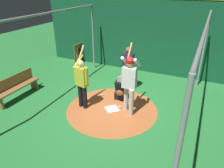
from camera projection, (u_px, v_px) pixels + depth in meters
ground_plane at (112, 109)px, 7.14m from camera, size 26.41×26.41×0.00m
dirt_circle at (112, 109)px, 7.14m from camera, size 3.06×3.06×0.01m
home_plate at (112, 109)px, 7.14m from camera, size 0.59×0.59×0.01m
batter at (129, 80)px, 6.48m from camera, size 0.68×0.49×2.23m
catcher at (121, 90)px, 7.61m from camera, size 0.58×0.40×0.94m
umpire at (128, 66)px, 8.03m from camera, size 0.22×0.49×1.75m
visitor at (82, 81)px, 6.86m from camera, size 0.60×0.51×2.06m
back_wall at (147, 34)px, 9.48m from camera, size 0.23×10.41×3.53m
cage_frame at (112, 47)px, 6.20m from camera, size 6.39×4.97×3.00m
bat_rack at (81, 53)px, 11.14m from camera, size 1.18×0.20×1.05m
bench at (16, 87)px, 7.67m from camera, size 1.87×0.36×0.85m
baseball_0 at (120, 107)px, 7.20m from camera, size 0.07×0.07×0.07m
baseball_1 at (103, 95)px, 7.96m from camera, size 0.07×0.07×0.07m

